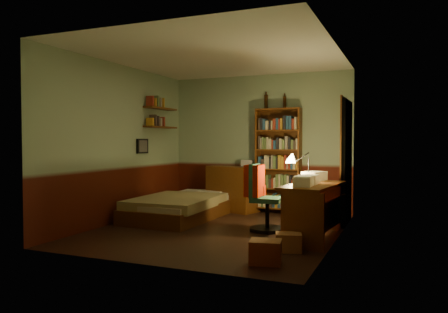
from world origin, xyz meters
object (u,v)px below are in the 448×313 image
at_px(bookshelf, 278,161).
at_px(desk_lamp, 309,159).
at_px(desk, 313,211).
at_px(cardboard_box_a, 265,252).
at_px(cardboard_box_b, 289,242).
at_px(bed, 182,199).
at_px(office_chair, 267,199).
at_px(dresser, 233,189).
at_px(mini_stereo, 247,163).

bearing_deg(bookshelf, desk_lamp, -58.75).
bearing_deg(desk, cardboard_box_a, -93.40).
relative_size(desk_lamp, cardboard_box_a, 1.85).
distance_m(bookshelf, cardboard_box_b, 2.95).
height_order(bed, desk, desk).
xyz_separation_m(bookshelf, office_chair, (0.29, -1.64, -0.49)).
bearing_deg(desk, dresser, 142.62).
xyz_separation_m(office_chair, cardboard_box_a, (0.49, -1.66, -0.35)).
relative_size(office_chair, cardboard_box_b, 3.08).
distance_m(bed, bookshelf, 1.92).
height_order(dresser, bookshelf, bookshelf).
xyz_separation_m(desk_lamp, office_chair, (-0.56, -0.25, -0.59)).
bearing_deg(dresser, mini_stereo, 43.94).
distance_m(desk_lamp, office_chair, 0.85).
bearing_deg(cardboard_box_a, desk_lamp, 87.93).
xyz_separation_m(mini_stereo, cardboard_box_a, (1.42, -3.34, -0.79)).
distance_m(desk, cardboard_box_a, 1.48).
bearing_deg(desk, bookshelf, 124.58).
bearing_deg(desk_lamp, dresser, 164.32).
bearing_deg(mini_stereo, desk, -65.12).
relative_size(bed, cardboard_box_a, 6.47).
relative_size(bed, dresser, 2.28).
xyz_separation_m(bed, mini_stereo, (0.80, 1.14, 0.59)).
distance_m(mini_stereo, desk_lamp, 2.06).
height_order(bookshelf, office_chair, bookshelf).
height_order(desk, cardboard_box_b, desk).
bearing_deg(bookshelf, office_chair, -80.20).
distance_m(bookshelf, office_chair, 1.74).
height_order(mini_stereo, bookshelf, bookshelf).
bearing_deg(desk_lamp, cardboard_box_a, -70.71).
bearing_deg(office_chair, dresser, 124.71).
height_order(bed, dresser, dresser).
bearing_deg(desk_lamp, bed, -165.72).
xyz_separation_m(mini_stereo, office_chair, (0.93, -1.68, -0.44)).
xyz_separation_m(bed, dresser, (0.56, 1.02, 0.10)).
bearing_deg(desk, office_chair, 168.47).
relative_size(dresser, mini_stereo, 4.37).
relative_size(mini_stereo, desk, 0.16).
distance_m(bed, cardboard_box_a, 3.13).
relative_size(bed, cardboard_box_b, 7.09).
height_order(bed, office_chair, office_chair).
bearing_deg(bed, cardboard_box_a, -43.79).
height_order(dresser, cardboard_box_b, dresser).
height_order(bookshelf, desk_lamp, bookshelf).
bearing_deg(office_chair, desk_lamp, 22.12).
xyz_separation_m(mini_stereo, desk, (1.65, -1.91, -0.54)).
distance_m(bed, mini_stereo, 1.51).
bearing_deg(office_chair, mini_stereo, 116.74).
bearing_deg(desk_lamp, desk, -49.56).
distance_m(dresser, cardboard_box_a, 3.63).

